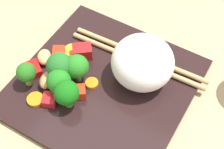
% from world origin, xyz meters
% --- Properties ---
extents(ground_plane, '(1.10, 1.10, 0.02)m').
position_xyz_m(ground_plane, '(0.00, 0.00, -0.01)').
color(ground_plane, tan).
extents(square_plate, '(0.27, 0.27, 0.01)m').
position_xyz_m(square_plate, '(0.00, 0.00, 0.01)').
color(square_plate, black).
rests_on(square_plate, ground_plane).
extents(rice_mound, '(0.14, 0.14, 0.08)m').
position_xyz_m(rice_mound, '(0.04, 0.04, 0.05)').
color(rice_mound, white).
rests_on(rice_mound, square_plate).
extents(broccoli_floret_0, '(0.04, 0.04, 0.05)m').
position_xyz_m(broccoli_floret_0, '(-0.05, -0.05, 0.04)').
color(broccoli_floret_0, '#62A946').
rests_on(broccoli_floret_0, square_plate).
extents(broccoli_floret_1, '(0.04, 0.04, 0.05)m').
position_xyz_m(broccoli_floret_1, '(-0.04, -0.01, 0.04)').
color(broccoli_floret_1, '#71B051').
rests_on(broccoli_floret_1, square_plate).
extents(broccoli_floret_2, '(0.03, 0.03, 0.05)m').
position_xyz_m(broccoli_floret_2, '(-0.10, -0.06, 0.04)').
color(broccoli_floret_2, '#72AC55').
rests_on(broccoli_floret_2, square_plate).
extents(broccoli_floret_3, '(0.04, 0.04, 0.05)m').
position_xyz_m(broccoli_floret_3, '(-0.03, -0.06, 0.04)').
color(broccoli_floret_3, '#53A03A').
rests_on(broccoli_floret_3, square_plate).
extents(broccoli_floret_4, '(0.04, 0.04, 0.05)m').
position_xyz_m(broccoli_floret_4, '(-0.06, -0.03, 0.04)').
color(broccoli_floret_4, '#539E38').
rests_on(broccoli_floret_4, square_plate).
extents(carrot_slice_0, '(0.03, 0.03, 0.01)m').
position_xyz_m(carrot_slice_0, '(-0.07, -0.08, 0.02)').
color(carrot_slice_0, orange).
rests_on(carrot_slice_0, square_plate).
extents(carrot_slice_1, '(0.03, 0.03, 0.01)m').
position_xyz_m(carrot_slice_1, '(-0.08, -0.00, 0.02)').
color(carrot_slice_1, orange).
rests_on(carrot_slice_1, square_plate).
extents(carrot_slice_2, '(0.02, 0.02, 0.01)m').
position_xyz_m(carrot_slice_2, '(-0.02, -0.01, 0.01)').
color(carrot_slice_2, orange).
rests_on(carrot_slice_2, square_plate).
extents(carrot_slice_3, '(0.04, 0.04, 0.00)m').
position_xyz_m(carrot_slice_3, '(-0.08, 0.03, 0.01)').
color(carrot_slice_3, orange).
rests_on(carrot_slice_3, square_plate).
extents(pepper_chunk_0, '(0.04, 0.04, 0.01)m').
position_xyz_m(pepper_chunk_0, '(-0.11, -0.04, 0.02)').
color(pepper_chunk_0, red).
rests_on(pepper_chunk_0, square_plate).
extents(pepper_chunk_1, '(0.03, 0.03, 0.02)m').
position_xyz_m(pepper_chunk_1, '(-0.02, -0.04, 0.02)').
color(pepper_chunk_1, red).
rests_on(pepper_chunk_1, square_plate).
extents(pepper_chunk_2, '(0.03, 0.03, 0.01)m').
position_xyz_m(pepper_chunk_2, '(-0.05, -0.07, 0.02)').
color(pepper_chunk_2, red).
rests_on(pepper_chunk_2, square_plate).
extents(pepper_chunk_3, '(0.03, 0.03, 0.02)m').
position_xyz_m(pepper_chunk_3, '(-0.09, 0.01, 0.02)').
color(pepper_chunk_3, red).
rests_on(pepper_chunk_3, square_plate).
extents(pepper_chunk_4, '(0.04, 0.04, 0.02)m').
position_xyz_m(pepper_chunk_4, '(-0.06, 0.03, 0.02)').
color(pepper_chunk_4, red).
rests_on(pepper_chunk_4, square_plate).
extents(chicken_piece_0, '(0.04, 0.04, 0.02)m').
position_xyz_m(chicken_piece_0, '(-0.11, -0.01, 0.02)').
color(chicken_piece_0, tan).
rests_on(chicken_piece_0, square_plate).
extents(chicken_piece_1, '(0.03, 0.04, 0.02)m').
position_xyz_m(chicken_piece_1, '(-0.08, -0.04, 0.02)').
color(chicken_piece_1, tan).
rests_on(chicken_piece_1, square_plate).
extents(chopstick_pair, '(0.25, 0.03, 0.01)m').
position_xyz_m(chopstick_pair, '(0.02, 0.07, 0.02)').
color(chopstick_pair, tan).
rests_on(chopstick_pair, square_plate).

